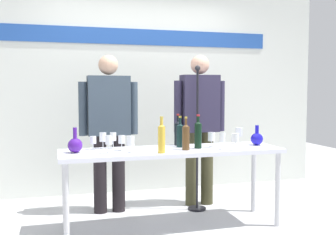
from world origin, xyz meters
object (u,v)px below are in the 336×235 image
object	(u,v)px
wine_bottle_2	(198,134)
wine_glass_right_0	(235,138)
wine_bottle_1	(180,134)
wine_glass_left_5	(131,141)
display_table	(172,156)
wine_glass_left_3	(113,137)
wine_glass_left_0	(93,140)
wine_glass_right_1	(239,132)
wine_glass_left_1	(122,140)
wine_glass_right_2	(222,138)
wine_glass_left_2	(103,137)
decanter_blue_right	(257,138)
presenter_left	(109,122)
presenter_right	(200,120)
wine_glass_left_4	(109,140)
microphone_stand	(197,162)
wine_bottle_0	(186,136)
wine_bottle_3	(178,132)
wine_bottle_4	(162,137)
decanter_blue_left	(75,145)

from	to	relation	value
wine_bottle_2	wine_glass_right_0	xyz separation A→B (m)	(0.29, -0.21, -0.03)
wine_bottle_1	wine_glass_left_5	distance (m)	0.59
display_table	wine_glass_left_3	xyz separation A→B (m)	(-0.53, 0.21, 0.18)
wine_glass_left_0	wine_glass_right_1	distance (m)	1.51
wine_glass_left_1	wine_glass_right_2	size ratio (longest dim) A/B	0.91
wine_glass_left_2	decanter_blue_right	bearing A→B (deg)	-6.51
presenter_left	presenter_right	world-z (taller)	presenter_right
wine_bottle_2	wine_glass_left_4	bearing A→B (deg)	-175.88
decanter_blue_right	presenter_left	bearing A→B (deg)	156.08
display_table	microphone_stand	world-z (taller)	microphone_stand
wine_glass_left_1	wine_glass_right_0	size ratio (longest dim) A/B	0.90
wine_bottle_0	wine_glass_left_1	size ratio (longest dim) A/B	2.20
wine_glass_left_3	wine_glass_right_1	distance (m)	1.31
decanter_blue_right	wine_bottle_3	size ratio (longest dim) A/B	0.64
decanter_blue_right	wine_bottle_3	xyz separation A→B (m)	(-0.78, 0.22, 0.06)
presenter_right	wine_bottle_3	world-z (taller)	presenter_right
wine_bottle_2	wine_glass_right_0	distance (m)	0.36
wine_bottle_1	presenter_left	bearing A→B (deg)	138.78
wine_bottle_1	wine_bottle_4	xyz separation A→B (m)	(-0.27, -0.30, 0.02)
wine_glass_left_3	wine_glass_left_5	distance (m)	0.36
wine_bottle_1	decanter_blue_right	bearing A→B (deg)	-5.81
decanter_blue_right	microphone_stand	size ratio (longest dim) A/B	0.13
wine_bottle_4	wine_glass_right_1	xyz separation A→B (m)	(0.94, 0.37, -0.02)
display_table	decanter_blue_right	distance (m)	0.92
wine_glass_left_1	wine_glass_left_2	world-z (taller)	wine_glass_left_2
decanter_blue_right	presenter_left	distance (m)	1.56
presenter_right	wine_glass_left_4	distance (m)	1.35
decanter_blue_left	wine_glass_left_1	xyz separation A→B (m)	(0.42, 0.01, 0.03)
display_table	wine_glass_left_3	size ratio (longest dim) A/B	13.69
display_table	wine_glass_right_2	world-z (taller)	wine_glass_right_2
wine_glass_left_1	wine_glass_left_5	bearing A→B (deg)	-71.76
wine_glass_right_1	presenter_right	bearing A→B (deg)	118.04
decanter_blue_left	wine_glass_right_0	distance (m)	1.47
wine_bottle_2	wine_bottle_1	bearing A→B (deg)	139.73
presenter_left	wine_glass_left_1	xyz separation A→B (m)	(0.04, -0.62, -0.11)
wine_glass_left_0	wine_bottle_4	bearing A→B (deg)	-31.49
presenter_right	wine_glass_left_5	bearing A→B (deg)	-140.32
wine_glass_left_1	wine_bottle_2	bearing A→B (deg)	-3.99
decanter_blue_right	wine_glass_right_1	size ratio (longest dim) A/B	1.20
wine_glass_left_0	wine_glass_left_1	xyz separation A→B (m)	(0.25, -0.12, 0.01)
decanter_blue_left	presenter_left	world-z (taller)	presenter_left
wine_glass_left_2	wine_bottle_1	bearing A→B (deg)	-7.26
decanter_blue_left	wine_bottle_4	xyz separation A→B (m)	(0.74, -0.22, 0.07)
wine_glass_left_3	wine_bottle_0	bearing A→B (deg)	-25.19
wine_bottle_4	wine_glass_right_2	bearing A→B (deg)	5.43
wine_bottle_1	wine_glass_left_0	xyz separation A→B (m)	(-0.84, 0.05, -0.04)
wine_bottle_3	wine_glass_left_5	xyz separation A→B (m)	(-0.56, -0.37, -0.03)
wine_glass_right_1	wine_glass_left_0	bearing A→B (deg)	-179.23
wine_glass_left_4	wine_glass_right_2	bearing A→B (deg)	-3.40
decanter_blue_left	wine_glass_left_2	size ratio (longest dim) A/B	1.46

